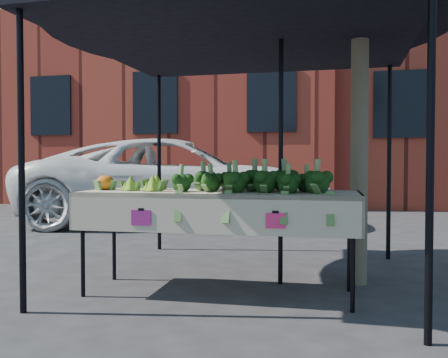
# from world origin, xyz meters

# --- Properties ---
(ground) EXTENTS (90.00, 90.00, 0.00)m
(ground) POSITION_xyz_m (0.00, 0.00, 0.00)
(ground) COLOR #252527
(table) EXTENTS (2.42, 0.88, 0.90)m
(table) POSITION_xyz_m (0.16, 0.11, 0.45)
(table) COLOR #B9B197
(table) RESTS_ON ground
(canopy) EXTENTS (3.16, 3.16, 2.74)m
(canopy) POSITION_xyz_m (0.29, 0.68, 1.37)
(canopy) COLOR black
(canopy) RESTS_ON ground
(broccoli_heap) EXTENTS (1.36, 0.56, 0.24)m
(broccoli_heap) POSITION_xyz_m (0.43, 0.14, 1.02)
(broccoli_heap) COLOR black
(broccoli_heap) RESTS_ON table
(romanesco_cluster) EXTENTS (0.42, 0.46, 0.19)m
(romanesco_cluster) POSITION_xyz_m (-0.51, 0.10, 0.99)
(romanesco_cluster) COLOR #97AA34
(romanesco_cluster) RESTS_ON table
(cauliflower_pair) EXTENTS (0.19, 0.19, 0.17)m
(cauliflower_pair) POSITION_xyz_m (-0.89, 0.06, 0.98)
(cauliflower_pair) COLOR orange
(cauliflower_pair) RESTS_ON table
(vehicle) EXTENTS (2.03, 2.89, 5.75)m
(vehicle) POSITION_xyz_m (-1.79, 4.80, 2.87)
(vehicle) COLOR white
(vehicle) RESTS_ON ground
(street_tree) EXTENTS (2.39, 2.39, 4.71)m
(street_tree) POSITION_xyz_m (1.36, 0.79, 2.35)
(street_tree) COLOR #1E4C14
(street_tree) RESTS_ON ground
(building_left) EXTENTS (12.00, 8.00, 9.00)m
(building_left) POSITION_xyz_m (-5.00, 12.00, 4.50)
(building_left) COLOR maroon
(building_left) RESTS_ON ground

